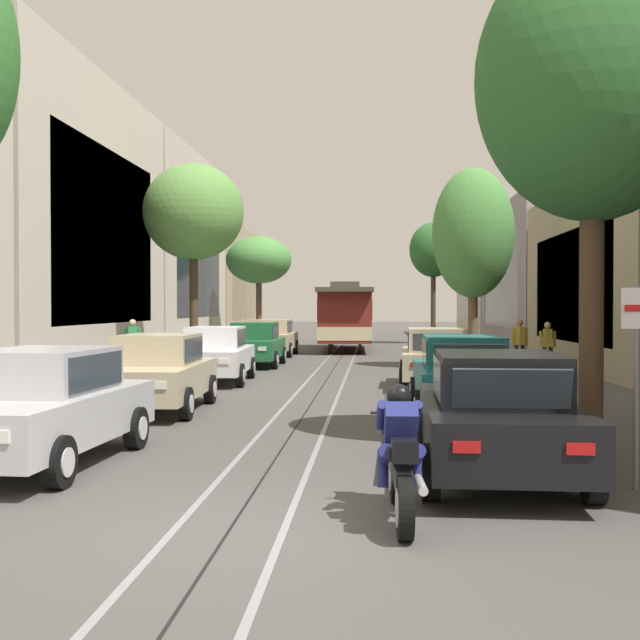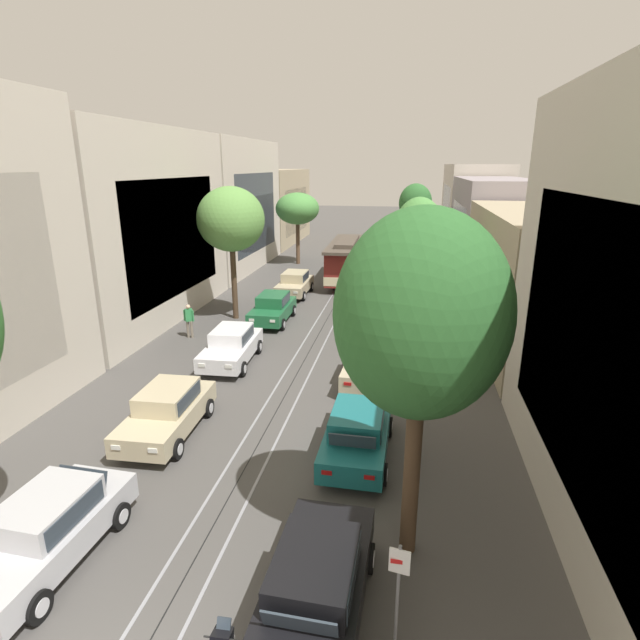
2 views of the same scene
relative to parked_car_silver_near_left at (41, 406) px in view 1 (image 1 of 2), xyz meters
The scene contains 23 objects.
ground_plane 21.23m from the parked_car_silver_near_left, 81.48° to the left, with size 160.00×160.00×0.00m, color #4C4947.
trolley_track_rails 25.19m from the parked_car_silver_near_left, 82.83° to the left, with size 1.14×67.92×0.01m.
building_facade_left 23.93m from the parked_car_silver_near_left, 108.50° to the left, with size 5.52×59.62×10.95m.
building_facade_right 28.67m from the parked_car_silver_near_left, 61.07° to the left, with size 5.62×59.62×10.41m.
parked_car_silver_near_left is the anchor object (origin of this frame).
parked_car_beige_second_left 5.61m from the parked_car_silver_near_left, 89.40° to the left, with size 2.10×4.40×1.58m.
parked_car_white_mid_left 11.81m from the parked_car_silver_near_left, 89.87° to the left, with size 2.13×4.42×1.58m.
parked_car_green_fourth_left 18.00m from the parked_car_silver_near_left, 89.28° to the left, with size 2.03×4.37×1.58m.
parked_car_beige_fifth_left 24.08m from the parked_car_silver_near_left, 89.75° to the left, with size 2.02×4.37×1.58m.
parked_car_black_near_right 6.10m from the parked_car_silver_near_left, ahead, with size 2.09×4.40×1.58m.
parked_car_teal_second_right 8.26m from the parked_car_silver_near_left, 40.44° to the left, with size 2.04×4.38×1.58m.
parked_car_beige_mid_right 12.57m from the parked_car_silver_near_left, 60.41° to the left, with size 2.12×4.41×1.58m.
street_tree_kerb_left_second 19.05m from the parked_car_silver_near_left, 96.45° to the left, with size 3.68×3.57×7.38m.
street_tree_kerb_left_mid 35.39m from the parked_car_silver_near_left, 93.42° to the left, with size 3.76×4.04×6.19m.
street_tree_kerb_right_near 9.32m from the parked_car_silver_near_left, 12.49° to the left, with size 3.53×2.98×7.75m.
street_tree_kerb_right_second 19.58m from the parked_car_silver_near_left, 65.48° to the left, with size 2.83×2.69×6.97m.
street_tree_kerb_right_mid 36.74m from the parked_car_silver_near_left, 77.46° to the left, with size 2.74×2.37×6.98m.
cable_car_trolley 28.39m from the parked_car_silver_near_left, 83.64° to the left, with size 2.79×9.17×3.28m.
motorcycle_with_rider 5.43m from the parked_car_silver_near_left, 27.74° to the right, with size 0.56×1.99×1.37m.
pedestrian_on_left_pavement 15.03m from the parked_car_silver_near_left, 102.46° to the left, with size 0.55×0.39×1.74m.
pedestrian_on_right_pavement 19.12m from the parked_car_silver_near_left, 57.61° to the left, with size 0.55×0.37×1.65m.
pedestrian_crossing_far 18.83m from the parked_car_silver_near_left, 60.16° to the left, with size 0.55×0.41×1.73m.
street_sign_post 7.72m from the parked_car_silver_near_left, ahead, with size 0.36×0.09×2.44m.
Camera 1 is at (1.40, -7.62, 2.17)m, focal length 44.89 mm.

